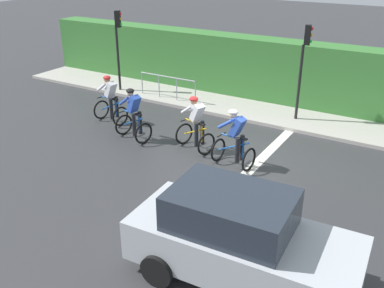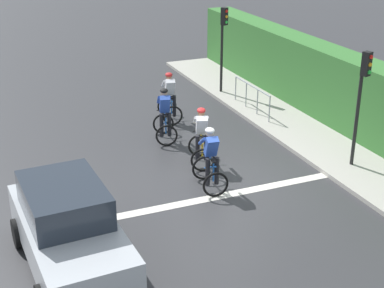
{
  "view_description": "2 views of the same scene",
  "coord_description": "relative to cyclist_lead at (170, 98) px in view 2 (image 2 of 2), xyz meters",
  "views": [
    {
      "loc": [
        -10.2,
        -4.75,
        5.6
      ],
      "look_at": [
        -0.99,
        0.76,
        0.71
      ],
      "focal_mm": 40.45,
      "sensor_mm": 36.0,
      "label": 1
    },
    {
      "loc": [
        -5.88,
        -12.32,
        6.88
      ],
      "look_at": [
        -0.56,
        0.46,
        1.03
      ],
      "focal_mm": 53.64,
      "sensor_mm": 36.0,
      "label": 2
    }
  ],
  "objects": [
    {
      "name": "cyclist_fourth",
      "position": [
        -0.81,
        -5.13,
        0.0
      ],
      "size": [
        0.81,
        1.16,
        1.66
      ],
      "color": "black",
      "rests_on": "ground"
    },
    {
      "name": "cyclist_lead",
      "position": [
        0.0,
        0.0,
        0.0
      ],
      "size": [
        0.85,
        1.18,
        1.66
      ],
      "color": "black",
      "rests_on": "ground"
    },
    {
      "name": "hedge_wall",
      "position": [
        5.0,
        -2.91,
        0.42
      ],
      "size": [
        1.1,
        19.59,
        2.43
      ],
      "primitive_type": "cube",
      "color": "#387533",
      "rests_on": "ground"
    },
    {
      "name": "pedestrian_railing_kerbside",
      "position": [
        2.9,
        -0.42,
        -0.05
      ],
      "size": [
        0.07,
        2.57,
        1.03
      ],
      "color": "#999EA3",
      "rests_on": "ground"
    },
    {
      "name": "traffic_light_near_crossing",
      "position": [
        3.38,
        -5.56,
        1.43
      ],
      "size": [
        0.25,
        0.31,
        3.34
      ],
      "color": "black",
      "rests_on": "ground"
    },
    {
      "name": "road_marking_stop_line",
      "position": [
        -0.48,
        -5.62,
        -0.79
      ],
      "size": [
        7.0,
        0.3,
        0.01
      ],
      "primitive_type": "cube",
      "color": "silver",
      "rests_on": "ground"
    },
    {
      "name": "traffic_light_far_junction",
      "position": [
        2.86,
        1.91,
        1.43
      ],
      "size": [
        0.25,
        0.3,
        3.34
      ],
      "color": "black",
      "rests_on": "ground"
    },
    {
      "name": "ground_plane",
      "position": [
        -0.48,
        -4.91,
        -0.8
      ],
      "size": [
        80.0,
        80.0,
        0.0
      ],
      "primitive_type": "plane",
      "color": "#333335"
    },
    {
      "name": "cyclist_mid",
      "position": [
        -0.42,
        -3.65,
        0.0
      ],
      "size": [
        0.99,
        1.24,
        1.66
      ],
      "color": "black",
      "rests_on": "ground"
    },
    {
      "name": "stone_wall_low",
      "position": [
        4.7,
        -2.91,
        -0.57
      ],
      "size": [
        0.44,
        19.59,
        0.45
      ],
      "primitive_type": "cube",
      "color": "tan",
      "rests_on": "ground"
    },
    {
      "name": "cyclist_second",
      "position": [
        -0.76,
        -1.58,
        0.0
      ],
      "size": [
        0.92,
        1.21,
        1.66
      ],
      "color": "black",
      "rests_on": "ground"
    },
    {
      "name": "sidewalk_kerb",
      "position": [
        3.8,
        -2.91,
        -0.74
      ],
      "size": [
        2.8,
        19.59,
        0.12
      ],
      "primitive_type": "cube",
      "color": "#ADA89E",
      "rests_on": "ground"
    },
    {
      "name": "car_silver",
      "position": [
        -4.84,
        -7.16,
        0.08
      ],
      "size": [
        2.04,
        4.18,
        1.76
      ],
      "color": "#B7BCC1",
      "rests_on": "ground"
    }
  ]
}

